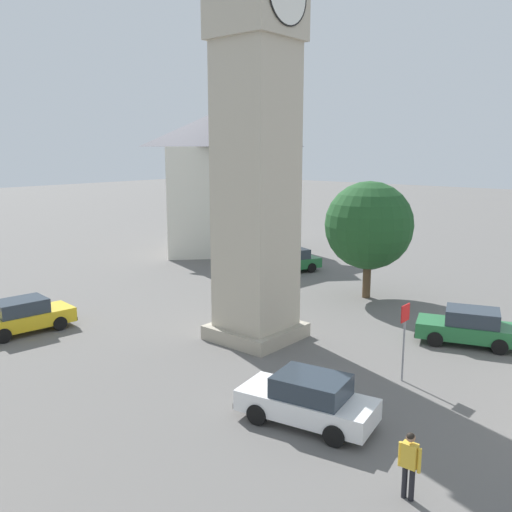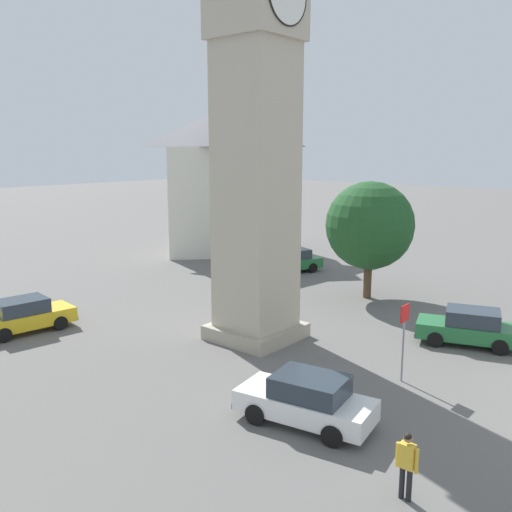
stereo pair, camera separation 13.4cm
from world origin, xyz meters
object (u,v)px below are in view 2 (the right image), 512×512
Objects in this scene: tree at (370,226)px; car_red_corner at (306,400)px; building_terrace_right at (225,180)px; car_white_side at (469,327)px; car_blue_kerb at (25,315)px; car_silver_kerb at (291,261)px; pedestrian at (407,460)px; clock_tower at (256,26)px; road_sign at (404,330)px.

car_red_corner is at bearing 22.42° from tree.
car_white_side is at bearing 68.61° from building_terrace_right.
tree reaches higher than car_white_side.
car_blue_kerb is 0.96× the size of car_silver_kerb.
car_white_side is 2.63× the size of pedestrian.
pedestrian is 18.22m from tree.
car_blue_kerb is 21.79m from building_terrace_right.
clock_tower is 21.84m from building_terrace_right.
car_blue_kerb is at bearing -84.68° from car_red_corner.
road_sign is at bearing 111.61° from car_blue_kerb.
car_blue_kerb is at bearing -5.68° from car_silver_kerb.
car_silver_kerb is 17.73m from road_sign.
car_white_side is 1.59× the size of road_sign.
tree is (-15.12, 8.77, 3.24)m from car_blue_kerb.
building_terrace_right is at bearing -131.43° from car_red_corner.
building_terrace_right is (-4.99, -15.58, 1.64)m from tree.
building_terrace_right is (-20.21, -25.14, 4.63)m from pedestrian.
clock_tower is 14.32m from car_red_corner.
clock_tower is 4.91× the size of car_silver_kerb.
car_silver_kerb is at bearing -136.64° from pedestrian.
building_terrace_right is (-18.76, -21.26, 4.88)m from car_red_corner.
car_red_corner is 1.56× the size of road_sign.
tree reaches higher than road_sign.
car_white_side is at bearing 175.02° from road_sign.
building_terrace_right is at bearing -107.77° from tree.
road_sign is at bearing -153.34° from pedestrian.
car_blue_kerb is 0.67× the size of tree.
car_red_corner and car_white_side have the same top height.
car_blue_kerb is 0.99× the size of car_red_corner.
tree is at bearing -157.58° from car_red_corner.
clock_tower is 5.09× the size of car_blue_kerb.
clock_tower is 7.82× the size of road_sign.
tree is (2.36, 7.03, 3.24)m from car_silver_kerb.
car_white_side is at bearing -167.01° from pedestrian.
car_blue_kerb is at bearing -53.70° from clock_tower.
car_silver_kerb is at bearing -108.52° from tree.
building_terrace_right reaches higher than car_red_corner.
pedestrian is 6.93m from road_sign.
car_blue_kerb is at bearing -30.12° from tree.
building_terrace_right is (-2.64, -8.55, 4.88)m from car_silver_kerb.
building_terrace_right is at bearing -161.28° from car_blue_kerb.
pedestrian is at bearing 32.14° from tree.
tree is at bearing -147.86° from pedestrian.
car_white_side is (6.18, 13.97, 0.00)m from car_silver_kerb.
car_blue_kerb is 0.38× the size of building_terrace_right.
clock_tower reaches higher than car_red_corner.
building_terrace_right reaches higher than road_sign.
car_silver_kerb is at bearing -130.23° from road_sign.
clock_tower is 12.90m from road_sign.
clock_tower reaches higher than tree.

